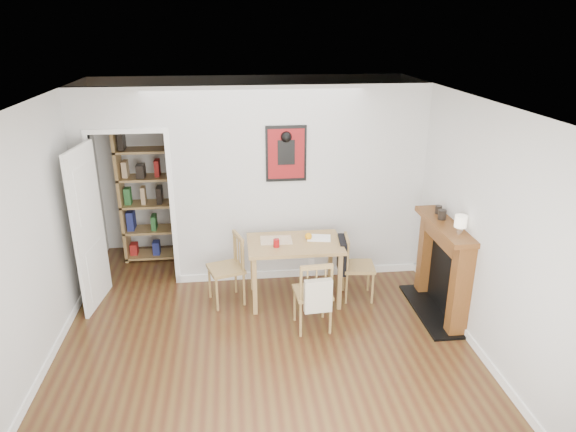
{
  "coord_description": "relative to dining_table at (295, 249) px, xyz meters",
  "views": [
    {
      "loc": [
        -0.28,
        -4.97,
        3.33
      ],
      "look_at": [
        0.34,
        0.6,
        1.19
      ],
      "focal_mm": 32.0,
      "sensor_mm": 36.0,
      "label": 1
    }
  ],
  "objects": [
    {
      "name": "ceramic_jar_a",
      "position": [
        1.68,
        -0.37,
        0.53
      ],
      "size": [
        0.1,
        0.1,
        0.12
      ],
      "primitive_type": "cylinder",
      "color": "black",
      "rests_on": "fireplace"
    },
    {
      "name": "chair_right",
      "position": [
        0.79,
        -0.04,
        -0.25
      ],
      "size": [
        0.52,
        0.46,
        0.84
      ],
      "color": "#A4804C",
      "rests_on": "ground"
    },
    {
      "name": "ground",
      "position": [
        -0.44,
        -0.74,
        -0.69
      ],
      "size": [
        5.2,
        5.2,
        0.0
      ],
      "primitive_type": "plane",
      "color": "#4E3619",
      "rests_on": "ground"
    },
    {
      "name": "mantel_lamp",
      "position": [
        1.71,
        -0.8,
        0.6
      ],
      "size": [
        0.13,
        0.13,
        0.21
      ],
      "color": "silver",
      "rests_on": "fireplace"
    },
    {
      "name": "notebook",
      "position": [
        0.32,
        0.08,
        0.1
      ],
      "size": [
        0.32,
        0.26,
        0.01
      ],
      "primitive_type": "cube",
      "rotation": [
        0.0,
        0.0,
        -0.18
      ],
      "color": "white",
      "rests_on": "dining_table"
    },
    {
      "name": "red_glass",
      "position": [
        -0.23,
        -0.11,
        0.14
      ],
      "size": [
        0.08,
        0.08,
        0.1
      ],
      "primitive_type": "cylinder",
      "color": "maroon",
      "rests_on": "dining_table"
    },
    {
      "name": "chair_left",
      "position": [
        -0.85,
        0.03,
        -0.24
      ],
      "size": [
        0.56,
        0.56,
        0.89
      ],
      "color": "#A4804C",
      "rests_on": "ground"
    },
    {
      "name": "fireplace",
      "position": [
        1.72,
        -0.49,
        -0.08
      ],
      "size": [
        0.45,
        1.25,
        1.16
      ],
      "color": "brown",
      "rests_on": "ground"
    },
    {
      "name": "orange_fruit",
      "position": [
        0.18,
        0.07,
        0.14
      ],
      "size": [
        0.09,
        0.09,
        0.09
      ],
      "primitive_type": "sphere",
      "color": "orange",
      "rests_on": "dining_table"
    },
    {
      "name": "bookshelf",
      "position": [
        -1.9,
        1.47,
        0.35
      ],
      "size": [
        0.89,
        0.35,
        2.11
      ],
      "color": "#9B7E48",
      "rests_on": "ground"
    },
    {
      "name": "dining_table",
      "position": [
        0.0,
        0.0,
        0.0
      ],
      "size": [
        1.15,
        0.73,
        0.79
      ],
      "color": "#9B7E48",
      "rests_on": "ground"
    },
    {
      "name": "chair_front",
      "position": [
        0.12,
        -0.68,
        -0.24
      ],
      "size": [
        0.47,
        0.53,
        0.88
      ],
      "color": "#A4804C",
      "rests_on": "ground"
    },
    {
      "name": "ceramic_jar_b",
      "position": [
        1.71,
        -0.18,
        0.52
      ],
      "size": [
        0.08,
        0.08,
        0.1
      ],
      "primitive_type": "cylinder",
      "color": "black",
      "rests_on": "fireplace"
    },
    {
      "name": "room_shell",
      "position": [
        -0.34,
        0.6,
        0.61
      ],
      "size": [
        5.2,
        5.2,
        5.2
      ],
      "color": "silver",
      "rests_on": "ground"
    },
    {
      "name": "placemat",
      "position": [
        -0.22,
        0.09,
        0.1
      ],
      "size": [
        0.4,
        0.3,
        0.0
      ],
      "primitive_type": "cube",
      "rotation": [
        0.0,
        0.0,
        -0.03
      ],
      "color": "beige",
      "rests_on": "dining_table"
    }
  ]
}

